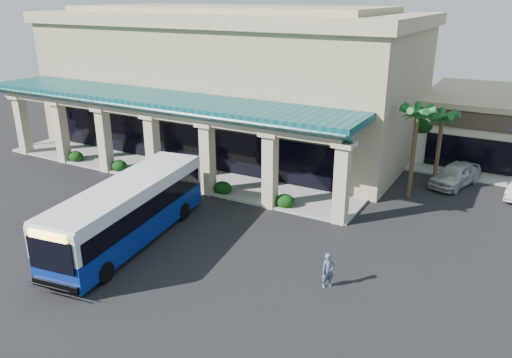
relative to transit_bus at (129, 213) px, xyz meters
The scene contains 10 objects.
ground 3.94m from the transit_bus, 40.83° to the left, with size 110.00×110.00×0.00m, color black.
main_building 19.52m from the transit_bus, 106.05° to the left, with size 30.80×14.80×11.35m, color tan, non-canonical shape.
arcade 10.64m from the transit_bus, 119.98° to the left, with size 30.00×6.20×5.70m, color #0B3B42, non-canonical shape.
palm_0 17.52m from the transit_bus, 49.96° to the left, with size 2.40×2.40×6.60m, color #16531E, non-canonical shape.
palm_1 20.45m from the transit_bus, 53.23° to the left, with size 2.40×2.40×5.80m, color #16531E, non-canonical shape.
palm_2 21.72m from the transit_bus, 155.89° to the left, with size 2.40×2.40×6.20m, color #16531E, non-canonical shape.
broadleaf_tree 23.68m from the transit_bus, 64.42° to the left, with size 2.60×2.60×4.81m, color black, non-canonical shape.
transit_bus is the anchor object (origin of this frame).
pedestrian 10.69m from the transit_bus, ahead, with size 0.59×0.39×1.63m, color #4A556F.
car_silver 21.66m from the transit_bus, 51.62° to the left, with size 1.85×4.61×1.57m, color #BDBDBE.
Camera 1 is at (14.53, -19.60, 12.18)m, focal length 35.00 mm.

